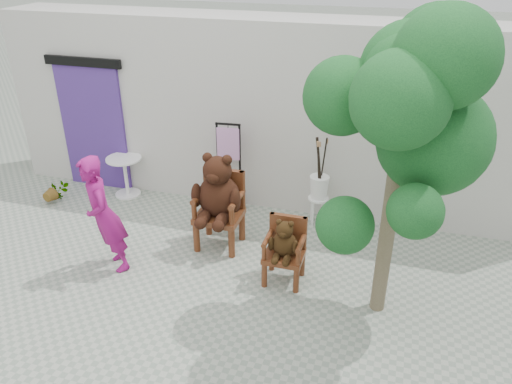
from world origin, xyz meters
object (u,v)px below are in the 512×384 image
display_stand (229,178)px  tree (414,99)px  chair_big (218,196)px  chair_small (285,245)px  stool_bucket (319,187)px  cafe_table (125,172)px  person (104,215)px

display_stand → tree: bearing=-39.6°
chair_big → chair_small: 1.26m
stool_bucket → tree: bearing=-57.1°
display_stand → chair_big: bearing=-84.0°
cafe_table → display_stand: 1.91m
tree → stool_bucket: bearing=122.9°
chair_big → person: bearing=-141.9°
person → cafe_table: size_ratio=2.36×
chair_small → display_stand: (-1.31, 1.60, 0.04)m
display_stand → stool_bucket: display_stand is taller
chair_big → chair_small: (1.10, -0.55, -0.26)m
chair_big → cafe_table: chair_big is taller
chair_big → display_stand: display_stand is taller
cafe_table → stool_bucket: bearing=-0.5°
chair_big → person: size_ratio=0.87×
chair_small → display_stand: size_ratio=0.61×
chair_big → display_stand: bearing=101.1°
person → tree: size_ratio=0.46×
chair_big → display_stand: 1.09m
tree → display_stand: bearing=145.5°
person → cafe_table: 2.23m
cafe_table → chair_small: bearing=-26.5°
person → chair_small: bearing=57.0°
stool_bucket → chair_small: bearing=-95.9°
chair_small → tree: bearing=-8.8°
display_stand → stool_bucket: (1.47, -0.02, 0.06)m
chair_small → cafe_table: bearing=153.5°
chair_small → tree: (1.31, -0.20, 2.09)m
display_stand → tree: (2.62, -1.80, 2.05)m
chair_big → person: person is taller
display_stand → stool_bucket: size_ratio=1.04×
stool_bucket → cafe_table: bearing=179.5°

